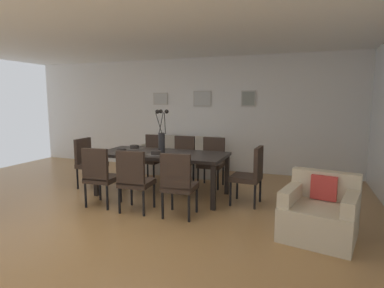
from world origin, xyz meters
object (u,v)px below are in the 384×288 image
object	(u,v)px
dining_table	(162,157)
dining_chair_far_left	(134,178)
dining_chair_mid_right	(212,159)
armchair	(320,213)
dining_chair_mid_left	(178,182)
centerpiece_vase	(162,136)
dining_chair_head_west	(88,160)
bowl_far_left	(156,152)
dining_chair_near_right	(152,155)
framed_picture_left	(160,99)
framed_picture_center	(202,99)
dining_chair_head_east	(251,173)
bowl_near_left	(121,150)
bowl_near_right	(134,147)
dining_chair_near_left	(100,174)
framed_picture_right	(248,98)
sofa	(180,160)

from	to	relation	value
dining_table	dining_chair_far_left	world-z (taller)	dining_chair_far_left
dining_chair_mid_right	armchair	distance (m)	2.56
dining_chair_mid_left	dining_chair_mid_right	bearing A→B (deg)	90.95
dining_chair_mid_left	centerpiece_vase	world-z (taller)	centerpiece_vase
dining_chair_head_west	bowl_far_left	distance (m)	1.56
dining_chair_near_right	armchair	bearing A→B (deg)	-29.58
dining_chair_mid_left	dining_chair_head_west	bearing A→B (deg)	158.09
framed_picture_left	centerpiece_vase	bearing A→B (deg)	-64.03
framed_picture_center	dining_chair_near_right	bearing A→B (deg)	-116.44
dining_chair_mid_right	dining_chair_head_east	world-z (taller)	same
bowl_near_left	framed_picture_left	distance (m)	2.61
dining_table	dining_chair_mid_right	bearing A→B (deg)	53.81
dining_chair_head_east	bowl_near_left	size ratio (longest dim) A/B	5.41
dining_chair_head_east	framed_picture_left	xyz separation A→B (m)	(-2.59, 2.20, 1.16)
dining_chair_mid_left	bowl_near_right	bearing A→B (deg)	140.16
dining_chair_head_east	centerpiece_vase	size ratio (longest dim) A/B	1.25
dining_chair_mid_right	dining_chair_head_east	bearing A→B (deg)	-44.58
dining_chair_near_left	bowl_near_left	world-z (taller)	dining_chair_near_left
dining_chair_mid_right	bowl_far_left	distance (m)	1.30
dining_chair_far_left	bowl_far_left	world-z (taller)	dining_chair_far_left
dining_chair_far_left	dining_chair_head_east	world-z (taller)	same
centerpiece_vase	framed_picture_left	size ratio (longest dim) A/B	1.96
dining_chair_head_east	framed_picture_right	distance (m)	2.52
centerpiece_vase	dining_chair_head_east	bearing A→B (deg)	0.24
dining_chair_mid_left	framed_picture_left	bearing A→B (deg)	119.37
dining_chair_near_left	framed_picture_left	distance (m)	3.31
dining_chair_mid_left	dining_chair_head_east	distance (m)	1.24
sofa	framed_picture_left	bearing A→B (deg)	145.18
dining_table	sofa	distance (m)	1.81
dining_chair_mid_right	sofa	xyz separation A→B (m)	(-1.02, 0.85, -0.23)
dining_chair_far_left	framed_picture_left	world-z (taller)	framed_picture_left
dining_table	bowl_near_left	bearing A→B (deg)	-161.62
dining_table	armchair	size ratio (longest dim) A/B	2.30
dining_chair_mid_left	armchair	distance (m)	1.83
dining_chair_head_east	sofa	bearing A→B (deg)	137.93
dining_table	framed_picture_right	world-z (taller)	framed_picture_right
dining_chair_near_left	dining_chair_near_right	world-z (taller)	same
dining_chair_far_left	dining_chair_head_west	distance (m)	1.76
framed_picture_left	framed_picture_center	bearing A→B (deg)	-0.01
bowl_near_right	dining_chair_mid_left	bearing A→B (deg)	-39.84
framed_picture_center	dining_chair_mid_left	bearing A→B (deg)	-77.79
framed_picture_right	dining_chair_head_west	bearing A→B (deg)	-139.46
dining_chair_mid_left	sofa	bearing A→B (deg)	111.86
bowl_near_right	armchair	xyz separation A→B (m)	(3.15, -1.10, -0.49)
dining_chair_near_right	bowl_far_left	distance (m)	1.32
bowl_near_right	centerpiece_vase	bearing A→B (deg)	-18.25
dining_table	dining_chair_near_right	bearing A→B (deg)	125.68
dining_chair_near_right	centerpiece_vase	bearing A→B (deg)	-54.24
dining_chair_near_left	dining_chair_near_right	distance (m)	1.77
centerpiece_vase	dining_chair_near_right	bearing A→B (deg)	125.76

